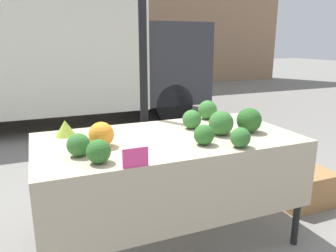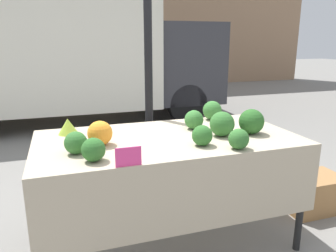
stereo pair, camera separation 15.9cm
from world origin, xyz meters
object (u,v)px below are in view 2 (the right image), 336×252
Objects in this scene: price_sign at (128,157)px; orange_cauliflower at (100,133)px; produce_crate at (313,193)px; parked_truck at (71,52)px.

orange_cauliflower is at bearing 103.38° from price_sign.
price_sign is at bearing -164.24° from produce_crate.
orange_cauliflower is at bearing -177.67° from produce_crate.
price_sign is (0.10, -0.42, -0.03)m from orange_cauliflower.
price_sign reaches higher than produce_crate.
parked_truck reaches higher than price_sign.
orange_cauliflower is at bearing -90.05° from parked_truck.
parked_truck is at bearing 114.05° from produce_crate.
parked_truck is 4.73m from produce_crate.
parked_truck is at bearing 89.95° from orange_cauliflower.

